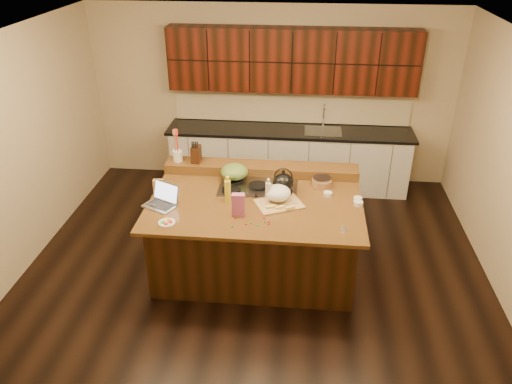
# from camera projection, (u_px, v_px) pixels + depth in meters

# --- Properties ---
(room) EXTENTS (5.52, 5.02, 2.72)m
(room) POSITION_uv_depth(u_px,v_px,m) (256.00, 166.00, 5.44)
(room) COLOR black
(room) RESTS_ON ground
(island) EXTENTS (2.40, 1.60, 0.92)m
(island) POSITION_uv_depth(u_px,v_px,m) (256.00, 234.00, 5.86)
(island) COLOR black
(island) RESTS_ON ground
(back_ledge) EXTENTS (2.40, 0.30, 0.12)m
(back_ledge) POSITION_uv_depth(u_px,v_px,m) (261.00, 169.00, 6.23)
(back_ledge) COLOR black
(back_ledge) RESTS_ON island
(cooktop) EXTENTS (0.92, 0.52, 0.05)m
(cooktop) POSITION_uv_depth(u_px,v_px,m) (258.00, 187.00, 5.90)
(cooktop) COLOR gray
(cooktop) RESTS_ON island
(back_counter) EXTENTS (3.70, 0.66, 2.40)m
(back_counter) POSITION_uv_depth(u_px,v_px,m) (290.00, 126.00, 7.53)
(back_counter) COLOR silver
(back_counter) RESTS_ON ground
(kettle) EXTENTS (0.30, 0.30, 0.22)m
(kettle) POSITION_uv_depth(u_px,v_px,m) (283.00, 183.00, 5.69)
(kettle) COLOR black
(kettle) RESTS_ON cooktop
(green_bowl) EXTENTS (0.42, 0.42, 0.18)m
(green_bowl) POSITION_uv_depth(u_px,v_px,m) (234.00, 172.00, 5.98)
(green_bowl) COLOR #58752E
(green_bowl) RESTS_ON cooktop
(laptop) EXTENTS (0.43, 0.40, 0.24)m
(laptop) POSITION_uv_depth(u_px,v_px,m) (163.00, 199.00, 5.53)
(laptop) COLOR #B7B7BC
(laptop) RESTS_ON island
(oil_bottle) EXTENTS (0.09, 0.09, 0.27)m
(oil_bottle) POSITION_uv_depth(u_px,v_px,m) (228.00, 192.00, 5.54)
(oil_bottle) COLOR yellow
(oil_bottle) RESTS_ON island
(vinegar_bottle) EXTENTS (0.08, 0.08, 0.25)m
(vinegar_bottle) POSITION_uv_depth(u_px,v_px,m) (268.00, 193.00, 5.54)
(vinegar_bottle) COLOR silver
(vinegar_bottle) RESTS_ON island
(wooden_tray) EXTENTS (0.60, 0.53, 0.20)m
(wooden_tray) POSITION_uv_depth(u_px,v_px,m) (278.00, 196.00, 5.56)
(wooden_tray) COLOR tan
(wooden_tray) RESTS_ON island
(ramekin_a) EXTENTS (0.11, 0.11, 0.04)m
(ramekin_a) POSITION_uv_depth(u_px,v_px,m) (358.00, 203.00, 5.54)
(ramekin_a) COLOR white
(ramekin_a) RESTS_ON island
(ramekin_b) EXTENTS (0.11, 0.11, 0.04)m
(ramekin_b) POSITION_uv_depth(u_px,v_px,m) (328.00, 194.00, 5.73)
(ramekin_b) COLOR white
(ramekin_b) RESTS_ON island
(ramekin_c) EXTENTS (0.12, 0.12, 0.04)m
(ramekin_c) POSITION_uv_depth(u_px,v_px,m) (358.00, 199.00, 5.62)
(ramekin_c) COLOR white
(ramekin_c) RESTS_ON island
(strainer_bowl) EXTENTS (0.25, 0.25, 0.09)m
(strainer_bowl) POSITION_uv_depth(u_px,v_px,m) (322.00, 182.00, 5.93)
(strainer_bowl) COLOR #996B3F
(strainer_bowl) RESTS_ON island
(kitchen_timer) EXTENTS (0.10, 0.10, 0.07)m
(kitchen_timer) POSITION_uv_depth(u_px,v_px,m) (344.00, 227.00, 5.08)
(kitchen_timer) COLOR silver
(kitchen_timer) RESTS_ON island
(pink_bag) EXTENTS (0.14, 0.08, 0.26)m
(pink_bag) POSITION_uv_depth(u_px,v_px,m) (238.00, 205.00, 5.29)
(pink_bag) COLOR #BC5894
(pink_bag) RESTS_ON island
(candy_plate) EXTENTS (0.23, 0.23, 0.01)m
(candy_plate) POSITION_uv_depth(u_px,v_px,m) (167.00, 223.00, 5.22)
(candy_plate) COLOR white
(candy_plate) RESTS_ON island
(package_box) EXTENTS (0.11, 0.07, 0.15)m
(package_box) POSITION_uv_depth(u_px,v_px,m) (158.00, 186.00, 5.80)
(package_box) COLOR #BE8943
(package_box) RESTS_ON island
(utensil_crock) EXTENTS (0.16, 0.16, 0.14)m
(utensil_crock) POSITION_uv_depth(u_px,v_px,m) (178.00, 156.00, 6.26)
(utensil_crock) COLOR white
(utensil_crock) RESTS_ON back_ledge
(knife_block) EXTENTS (0.11, 0.17, 0.21)m
(knife_block) POSITION_uv_depth(u_px,v_px,m) (196.00, 154.00, 6.22)
(knife_block) COLOR black
(knife_block) RESTS_ON back_ledge
(gumdrop_0) EXTENTS (0.02, 0.02, 0.02)m
(gumdrop_0) POSITION_uv_depth(u_px,v_px,m) (264.00, 218.00, 5.29)
(gumdrop_0) COLOR red
(gumdrop_0) RESTS_ON island
(gumdrop_1) EXTENTS (0.02, 0.02, 0.02)m
(gumdrop_1) POSITION_uv_depth(u_px,v_px,m) (258.00, 225.00, 5.16)
(gumdrop_1) COLOR #198C26
(gumdrop_1) RESTS_ON island
(gumdrop_2) EXTENTS (0.02, 0.02, 0.02)m
(gumdrop_2) POSITION_uv_depth(u_px,v_px,m) (246.00, 224.00, 5.18)
(gumdrop_2) COLOR red
(gumdrop_2) RESTS_ON island
(gumdrop_3) EXTENTS (0.02, 0.02, 0.02)m
(gumdrop_3) POSITION_uv_depth(u_px,v_px,m) (265.00, 222.00, 5.22)
(gumdrop_3) COLOR #198C26
(gumdrop_3) RESTS_ON island
(gumdrop_4) EXTENTS (0.02, 0.02, 0.02)m
(gumdrop_4) POSITION_uv_depth(u_px,v_px,m) (236.00, 218.00, 5.30)
(gumdrop_4) COLOR red
(gumdrop_4) RESTS_ON island
(gumdrop_5) EXTENTS (0.02, 0.02, 0.02)m
(gumdrop_5) POSITION_uv_depth(u_px,v_px,m) (232.00, 227.00, 5.14)
(gumdrop_5) COLOR #198C26
(gumdrop_5) RESTS_ON island
(gumdrop_6) EXTENTS (0.02, 0.02, 0.02)m
(gumdrop_6) POSITION_uv_depth(u_px,v_px,m) (268.00, 224.00, 5.18)
(gumdrop_6) COLOR red
(gumdrop_6) RESTS_ON island
(gumdrop_7) EXTENTS (0.02, 0.02, 0.02)m
(gumdrop_7) POSITION_uv_depth(u_px,v_px,m) (251.00, 223.00, 5.20)
(gumdrop_7) COLOR #198C26
(gumdrop_7) RESTS_ON island
(gumdrop_8) EXTENTS (0.02, 0.02, 0.02)m
(gumdrop_8) POSITION_uv_depth(u_px,v_px,m) (269.00, 222.00, 5.22)
(gumdrop_8) COLOR red
(gumdrop_8) RESTS_ON island
(gumdrop_9) EXTENTS (0.02, 0.02, 0.02)m
(gumdrop_9) POSITION_uv_depth(u_px,v_px,m) (237.00, 217.00, 5.31)
(gumdrop_9) COLOR #198C26
(gumdrop_9) RESTS_ON island
(gumdrop_10) EXTENTS (0.02, 0.02, 0.02)m
(gumdrop_10) POSITION_uv_depth(u_px,v_px,m) (237.00, 216.00, 5.32)
(gumdrop_10) COLOR red
(gumdrop_10) RESTS_ON island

